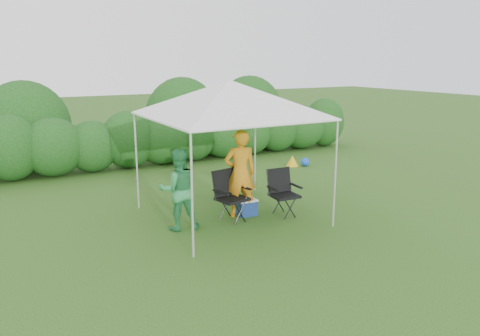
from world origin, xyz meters
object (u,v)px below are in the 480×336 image
chair_right (282,189)px  chair_left (229,192)px  man (240,173)px  woman (179,189)px  cooler (247,207)px  canopy (230,99)px

chair_right → chair_left: 1.16m
man → woman: man is taller
chair_right → cooler: (-0.68, 0.31, -0.38)m
chair_right → cooler: chair_right is taller
chair_left → man: man is taller
chair_left → cooler: 0.61m
chair_right → man: 0.97m
man → woman: (-1.40, -0.10, -0.12)m
chair_right → woman: woman is taller
canopy → chair_left: size_ratio=3.01×
canopy → man: (0.21, -0.05, -1.54)m
canopy → chair_left: bearing=-125.3°
chair_right → woman: (-2.23, 0.24, 0.24)m
chair_right → chair_left: size_ratio=0.95×
chair_right → man: man is taller
chair_left → man: 0.45m
canopy → woman: canopy is taller
chair_right → chair_left: bearing=169.8°
man → cooler: bearing=-178.2°
cooler → man: bearing=169.6°
canopy → cooler: bearing=-13.3°
chair_left → man: size_ratio=0.56×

